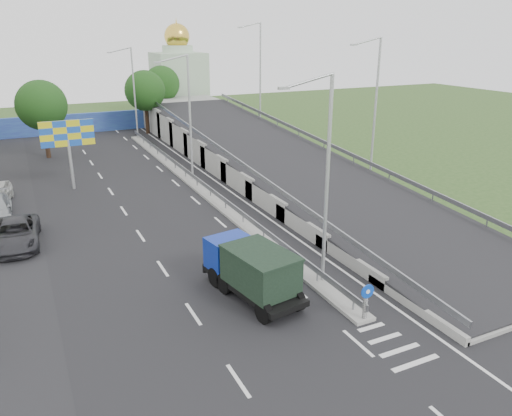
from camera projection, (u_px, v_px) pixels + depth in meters
ground at (398, 350)px, 19.83m from camera, size 160.00×160.00×0.00m
road_surface at (176, 208)px, 35.59m from camera, size 26.00×90.00×0.04m
median at (197, 187)px, 40.18m from camera, size 1.00×44.00×0.20m
overpass_ramp at (280, 157)px, 42.68m from camera, size 10.00×50.00×3.50m
median_guardrail at (197, 179)px, 39.96m from camera, size 0.09×44.00×0.71m
sign_bollard at (366, 301)px, 21.33m from camera, size 0.64×0.23×1.67m
lamp_post_near at (324, 172)px, 23.02m from camera, size 2.74×0.18×10.08m
lamp_post_mid at (188, 112)px, 40.00m from camera, size 2.74×0.18×10.08m
lamp_post_far at (132, 88)px, 56.99m from camera, size 2.74×0.18×10.08m
blue_wall at (92, 123)px, 61.96m from camera, size 30.00×0.50×2.40m
church at (179, 79)px, 73.08m from camera, size 7.00×7.00×13.80m
billboard at (68, 137)px, 38.53m from camera, size 4.00×0.24×5.50m
tree_left_mid at (42, 105)px, 47.98m from camera, size 4.80×4.80×7.60m
tree_median_far at (145, 91)px, 59.67m from camera, size 4.80×4.80×7.60m
tree_ramp_far at (162, 84)px, 67.25m from camera, size 4.80×4.80×7.60m
dump_truck at (251, 269)px, 23.42m from camera, size 3.07×6.10×2.57m
parked_car_c at (16, 234)px, 29.17m from camera, size 2.90×5.62×1.51m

